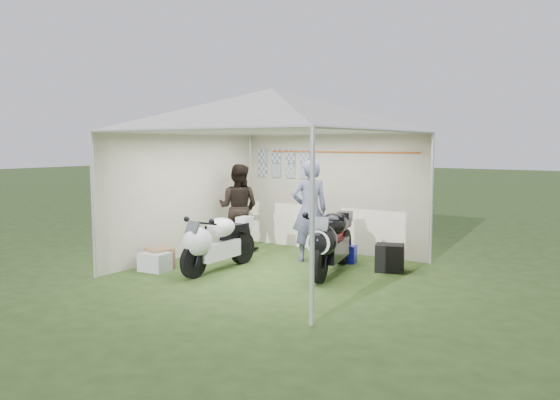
{
  "coord_description": "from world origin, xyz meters",
  "views": [
    {
      "loc": [
        5.22,
        -7.29,
        2.11
      ],
      "look_at": [
        -0.08,
        0.35,
        1.15
      ],
      "focal_mm": 35.0,
      "sensor_mm": 36.0,
      "label": 1
    }
  ],
  "objects_px": {
    "person_dark_jacket": "(238,208)",
    "crate_0": "(155,262)",
    "equipment_box": "(390,258)",
    "canopy_tent": "(273,115)",
    "paddock_stand": "(344,254)",
    "person_blue_jacket": "(310,211)",
    "crate_1": "(160,258)",
    "motorcycle_black": "(331,240)",
    "motorcycle_white": "(216,241)"
  },
  "relations": [
    {
      "from": "person_dark_jacket",
      "to": "person_blue_jacket",
      "type": "height_order",
      "value": "person_blue_jacket"
    },
    {
      "from": "crate_0",
      "to": "canopy_tent",
      "type": "bearing_deg",
      "value": 37.31
    },
    {
      "from": "canopy_tent",
      "to": "equipment_box",
      "type": "relative_size",
      "value": 12.43
    },
    {
      "from": "paddock_stand",
      "to": "person_blue_jacket",
      "type": "distance_m",
      "value": 0.99
    },
    {
      "from": "canopy_tent",
      "to": "equipment_box",
      "type": "bearing_deg",
      "value": 31.19
    },
    {
      "from": "paddock_stand",
      "to": "person_blue_jacket",
      "type": "relative_size",
      "value": 0.23
    },
    {
      "from": "motorcycle_white",
      "to": "paddock_stand",
      "type": "distance_m",
      "value": 2.35
    },
    {
      "from": "paddock_stand",
      "to": "canopy_tent",
      "type": "bearing_deg",
      "value": -121.16
    },
    {
      "from": "motorcycle_white",
      "to": "crate_1",
      "type": "bearing_deg",
      "value": -161.4
    },
    {
      "from": "motorcycle_black",
      "to": "crate_1",
      "type": "bearing_deg",
      "value": -167.71
    },
    {
      "from": "crate_0",
      "to": "crate_1",
      "type": "relative_size",
      "value": 1.18
    },
    {
      "from": "motorcycle_white",
      "to": "person_blue_jacket",
      "type": "relative_size",
      "value": 1.01
    },
    {
      "from": "canopy_tent",
      "to": "crate_1",
      "type": "xyz_separation_m",
      "value": [
        -1.65,
        -1.01,
        -2.4
      ]
    },
    {
      "from": "crate_0",
      "to": "equipment_box",
      "type": "bearing_deg",
      "value": 34.27
    },
    {
      "from": "canopy_tent",
      "to": "paddock_stand",
      "type": "bearing_deg",
      "value": 58.84
    },
    {
      "from": "person_blue_jacket",
      "to": "equipment_box",
      "type": "height_order",
      "value": "person_blue_jacket"
    },
    {
      "from": "person_blue_jacket",
      "to": "equipment_box",
      "type": "distance_m",
      "value": 1.68
    },
    {
      "from": "crate_0",
      "to": "motorcycle_black",
      "type": "bearing_deg",
      "value": 30.4
    },
    {
      "from": "motorcycle_white",
      "to": "crate_1",
      "type": "xyz_separation_m",
      "value": [
        -0.94,
        -0.37,
        -0.33
      ]
    },
    {
      "from": "canopy_tent",
      "to": "motorcycle_white",
      "type": "distance_m",
      "value": 2.28
    },
    {
      "from": "canopy_tent",
      "to": "motorcycle_white",
      "type": "bearing_deg",
      "value": -137.73
    },
    {
      "from": "motorcycle_black",
      "to": "crate_1",
      "type": "height_order",
      "value": "motorcycle_black"
    },
    {
      "from": "person_dark_jacket",
      "to": "crate_1",
      "type": "xyz_separation_m",
      "value": [
        -0.11,
        -1.99,
        -0.68
      ]
    },
    {
      "from": "motorcycle_white",
      "to": "motorcycle_black",
      "type": "relative_size",
      "value": 0.91
    },
    {
      "from": "person_dark_jacket",
      "to": "crate_0",
      "type": "bearing_deg",
      "value": 71.39
    },
    {
      "from": "canopy_tent",
      "to": "crate_0",
      "type": "relative_size",
      "value": 12.33
    },
    {
      "from": "motorcycle_black",
      "to": "person_dark_jacket",
      "type": "height_order",
      "value": "person_dark_jacket"
    },
    {
      "from": "paddock_stand",
      "to": "crate_1",
      "type": "bearing_deg",
      "value": -137.13
    },
    {
      "from": "canopy_tent",
      "to": "person_dark_jacket",
      "type": "bearing_deg",
      "value": 147.38
    },
    {
      "from": "motorcycle_white",
      "to": "motorcycle_black",
      "type": "distance_m",
      "value": 1.89
    },
    {
      "from": "person_blue_jacket",
      "to": "person_dark_jacket",
      "type": "bearing_deg",
      "value": -47.36
    },
    {
      "from": "motorcycle_black",
      "to": "equipment_box",
      "type": "bearing_deg",
      "value": 31.29
    },
    {
      "from": "crate_1",
      "to": "canopy_tent",
      "type": "bearing_deg",
      "value": 31.44
    },
    {
      "from": "person_dark_jacket",
      "to": "crate_0",
      "type": "relative_size",
      "value": 3.73
    },
    {
      "from": "person_blue_jacket",
      "to": "paddock_stand",
      "type": "bearing_deg",
      "value": 155.12
    },
    {
      "from": "canopy_tent",
      "to": "crate_0",
      "type": "bearing_deg",
      "value": -142.69
    },
    {
      "from": "motorcycle_white",
      "to": "person_dark_jacket",
      "type": "height_order",
      "value": "person_dark_jacket"
    },
    {
      "from": "canopy_tent",
      "to": "person_dark_jacket",
      "type": "xyz_separation_m",
      "value": [
        -1.53,
        0.98,
        -1.72
      ]
    },
    {
      "from": "person_dark_jacket",
      "to": "canopy_tent",
      "type": "bearing_deg",
      "value": 129.5
    },
    {
      "from": "equipment_box",
      "to": "crate_1",
      "type": "bearing_deg",
      "value": -148.69
    },
    {
      "from": "canopy_tent",
      "to": "crate_0",
      "type": "xyz_separation_m",
      "value": [
        -1.56,
        -1.19,
        -2.42
      ]
    },
    {
      "from": "paddock_stand",
      "to": "crate_1",
      "type": "xyz_separation_m",
      "value": [
        -2.37,
        -2.2,
        0.02
      ]
    },
    {
      "from": "motorcycle_black",
      "to": "equipment_box",
      "type": "relative_size",
      "value": 4.44
    },
    {
      "from": "person_dark_jacket",
      "to": "person_blue_jacket",
      "type": "relative_size",
      "value": 0.94
    },
    {
      "from": "person_blue_jacket",
      "to": "crate_0",
      "type": "distance_m",
      "value": 2.84
    },
    {
      "from": "person_blue_jacket",
      "to": "crate_0",
      "type": "relative_size",
      "value": 3.98
    },
    {
      "from": "canopy_tent",
      "to": "motorcycle_black",
      "type": "distance_m",
      "value": 2.24
    },
    {
      "from": "equipment_box",
      "to": "crate_0",
      "type": "height_order",
      "value": "equipment_box"
    },
    {
      "from": "motorcycle_black",
      "to": "person_blue_jacket",
      "type": "xyz_separation_m",
      "value": [
        -0.82,
        0.67,
        0.35
      ]
    },
    {
      "from": "motorcycle_white",
      "to": "equipment_box",
      "type": "xyz_separation_m",
      "value": [
        2.36,
        1.64,
        -0.28
      ]
    }
  ]
}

